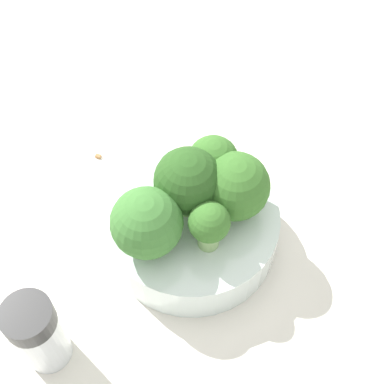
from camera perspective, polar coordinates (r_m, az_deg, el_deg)
ground_plane at (r=0.50m, az=-0.00°, el=-5.09°), size 3.00×3.00×0.00m
bowl at (r=0.48m, az=-0.00°, el=-3.82°), size 0.15×0.15×0.04m
broccoli_floret_0 at (r=0.45m, az=2.26°, el=3.25°), size 0.04×0.04×0.06m
broccoli_floret_1 at (r=0.44m, az=4.62°, el=0.59°), size 0.06×0.06×0.06m
broccoli_floret_2 at (r=0.42m, az=1.84°, el=-3.48°), size 0.03×0.03×0.05m
broccoli_floret_3 at (r=0.43m, az=-0.38°, el=1.11°), size 0.06×0.06×0.07m
broccoli_floret_4 at (r=0.42m, az=-4.84°, el=-3.36°), size 0.06×0.06×0.06m
pepper_shaker at (r=0.43m, az=-16.07°, el=-14.31°), size 0.04×0.04×0.08m
almond_crumb_0 at (r=0.53m, az=6.76°, el=1.40°), size 0.01×0.01×0.01m
almond_crumb_1 at (r=0.56m, az=-9.99°, el=3.86°), size 0.01×0.01×0.01m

